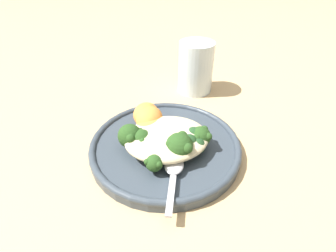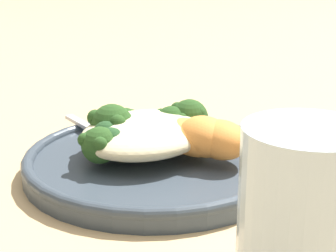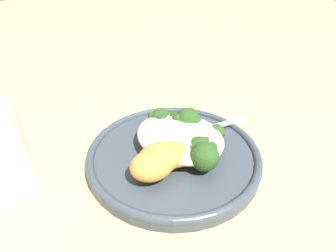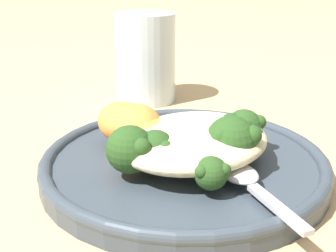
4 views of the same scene
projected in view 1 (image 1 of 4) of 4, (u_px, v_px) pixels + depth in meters
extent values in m
plane|color=tan|center=(164.00, 146.00, 0.47)|extent=(4.00, 4.00, 0.00)
cylinder|color=#38424C|center=(164.00, 147.00, 0.45)|extent=(0.26, 0.26, 0.02)
torus|color=#38424C|center=(163.00, 144.00, 0.45)|extent=(0.26, 0.26, 0.01)
ellipsoid|color=beige|center=(164.00, 138.00, 0.43)|extent=(0.14, 0.12, 0.03)
ellipsoid|color=#ADC675|center=(152.00, 135.00, 0.44)|extent=(0.08, 0.03, 0.02)
sphere|color=#284C1E|center=(130.00, 136.00, 0.42)|extent=(0.04, 0.04, 0.04)
sphere|color=#284C1E|center=(129.00, 127.00, 0.43)|extent=(0.02, 0.02, 0.02)
sphere|color=#284C1E|center=(131.00, 138.00, 0.41)|extent=(0.02, 0.02, 0.02)
ellipsoid|color=#ADC675|center=(158.00, 135.00, 0.44)|extent=(0.07, 0.05, 0.02)
sphere|color=#284C1E|center=(142.00, 140.00, 0.42)|extent=(0.03, 0.03, 0.03)
sphere|color=#284C1E|center=(140.00, 132.00, 0.43)|extent=(0.01, 0.01, 0.01)
sphere|color=#284C1E|center=(143.00, 142.00, 0.41)|extent=(0.01, 0.01, 0.01)
ellipsoid|color=#ADC675|center=(162.00, 144.00, 0.43)|extent=(0.06, 0.10, 0.02)
sphere|color=#284C1E|center=(154.00, 163.00, 0.38)|extent=(0.03, 0.03, 0.03)
sphere|color=#284C1E|center=(156.00, 156.00, 0.39)|extent=(0.01, 0.01, 0.01)
sphere|color=#284C1E|center=(147.00, 162.00, 0.38)|extent=(0.01, 0.01, 0.01)
sphere|color=#284C1E|center=(159.00, 164.00, 0.37)|extent=(0.01, 0.01, 0.01)
ellipsoid|color=#ADC675|center=(171.00, 140.00, 0.44)|extent=(0.02, 0.07, 0.01)
sphere|color=#284C1E|center=(179.00, 146.00, 0.40)|extent=(0.04, 0.04, 0.04)
sphere|color=#284C1E|center=(182.00, 136.00, 0.41)|extent=(0.02, 0.02, 0.02)
sphere|color=#284C1E|center=(169.00, 144.00, 0.39)|extent=(0.02, 0.02, 0.02)
sphere|color=#284C1E|center=(187.00, 148.00, 0.39)|extent=(0.02, 0.02, 0.02)
ellipsoid|color=#ADC675|center=(178.00, 134.00, 0.45)|extent=(0.07, 0.06, 0.02)
sphere|color=#284C1E|center=(200.00, 137.00, 0.43)|extent=(0.03, 0.03, 0.03)
sphere|color=#284C1E|center=(204.00, 129.00, 0.43)|extent=(0.01, 0.01, 0.01)
sphere|color=#284C1E|center=(193.00, 131.00, 0.43)|extent=(0.01, 0.01, 0.01)
sphere|color=#284C1E|center=(197.00, 138.00, 0.41)|extent=(0.01, 0.01, 0.01)
sphere|color=#284C1E|center=(208.00, 137.00, 0.42)|extent=(0.01, 0.01, 0.01)
ellipsoid|color=orange|center=(151.00, 129.00, 0.45)|extent=(0.08, 0.09, 0.03)
ellipsoid|color=orange|center=(146.00, 114.00, 0.48)|extent=(0.06, 0.07, 0.04)
ellipsoid|color=orange|center=(152.00, 121.00, 0.47)|extent=(0.05, 0.06, 0.03)
ellipsoid|color=orange|center=(149.00, 118.00, 0.47)|extent=(0.07, 0.07, 0.04)
sphere|color=#234723|center=(200.00, 141.00, 0.42)|extent=(0.03, 0.03, 0.03)
sphere|color=#234723|center=(194.00, 135.00, 0.43)|extent=(0.03, 0.03, 0.03)
sphere|color=#234723|center=(187.00, 140.00, 0.43)|extent=(0.03, 0.03, 0.03)
sphere|color=#234723|center=(189.00, 142.00, 0.41)|extent=(0.03, 0.03, 0.03)
sphere|color=#234723|center=(197.00, 146.00, 0.41)|extent=(0.03, 0.03, 0.03)
cube|color=#B7B7BC|center=(171.00, 195.00, 0.35)|extent=(0.03, 0.07, 0.00)
ellipsoid|color=#B7B7BC|center=(175.00, 165.00, 0.39)|extent=(0.04, 0.05, 0.01)
cylinder|color=silver|center=(196.00, 67.00, 0.60)|extent=(0.08, 0.08, 0.12)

